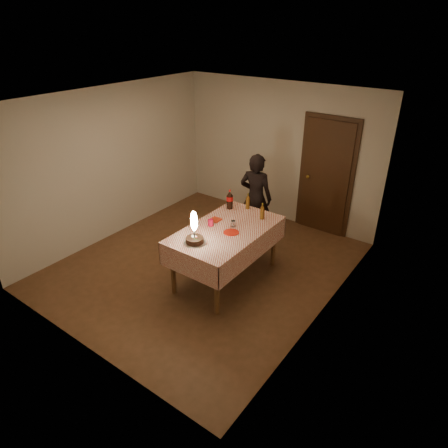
{
  "coord_description": "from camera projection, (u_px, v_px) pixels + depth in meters",
  "views": [
    {
      "loc": [
        3.45,
        -4.18,
        3.57
      ],
      "look_at": [
        0.49,
        -0.13,
        0.95
      ],
      "focal_mm": 32.0,
      "sensor_mm": 36.0,
      "label": 1
    }
  ],
  "objects": [
    {
      "name": "photographer",
      "position": [
        256.0,
        198.0,
        6.87
      ],
      "size": [
        0.63,
        0.49,
        1.57
      ],
      "color": "black",
      "rests_on": "ground"
    },
    {
      "name": "ground",
      "position": [
        204.0,
        265.0,
        6.44
      ],
      "size": [
        4.0,
        4.5,
        0.01
      ],
      "primitive_type": "cube",
      "color": "brown",
      "rests_on": "ground"
    },
    {
      "name": "amber_bottle_right",
      "position": [
        262.0,
        212.0,
        5.97
      ],
      "size": [
        0.06,
        0.06,
        0.25
      ],
      "color": "#603A10",
      "rests_on": "dining_table"
    },
    {
      "name": "red_cup",
      "position": [
        211.0,
        223.0,
        5.8
      ],
      "size": [
        0.08,
        0.08,
        0.1
      ],
      "primitive_type": "cylinder",
      "color": "red",
      "rests_on": "dining_table"
    },
    {
      "name": "room_shell",
      "position": [
        207.0,
        166.0,
        5.71
      ],
      "size": [
        4.04,
        4.54,
        2.62
      ],
      "color": "beige",
      "rests_on": "ground"
    },
    {
      "name": "dining_table",
      "position": [
        226.0,
        236.0,
        5.79
      ],
      "size": [
        1.02,
        1.72,
        0.85
      ],
      "color": "brown",
      "rests_on": "ground"
    },
    {
      "name": "red_plate",
      "position": [
        231.0,
        232.0,
        5.63
      ],
      "size": [
        0.22,
        0.22,
        0.01
      ],
      "primitive_type": "cylinder",
      "color": "red",
      "rests_on": "dining_table"
    },
    {
      "name": "napkin_stack",
      "position": [
        215.0,
        220.0,
        5.97
      ],
      "size": [
        0.15,
        0.15,
        0.02
      ],
      "primitive_type": "cube",
      "color": "red",
      "rests_on": "dining_table"
    },
    {
      "name": "birthday_cake",
      "position": [
        194.0,
        234.0,
        5.32
      ],
      "size": [
        0.3,
        0.3,
        0.47
      ],
      "color": "white",
      "rests_on": "dining_table"
    },
    {
      "name": "clear_cup",
      "position": [
        233.0,
        224.0,
        5.78
      ],
      "size": [
        0.07,
        0.07,
        0.09
      ],
      "primitive_type": "cylinder",
      "color": "silver",
      "rests_on": "dining_table"
    },
    {
      "name": "cola_bottle",
      "position": [
        230.0,
        199.0,
        6.28
      ],
      "size": [
        0.1,
        0.1,
        0.32
      ],
      "color": "black",
      "rests_on": "dining_table"
    },
    {
      "name": "amber_bottle_left",
      "position": [
        248.0,
        202.0,
        6.29
      ],
      "size": [
        0.06,
        0.06,
        0.25
      ],
      "color": "#603A10",
      "rests_on": "dining_table"
    }
  ]
}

